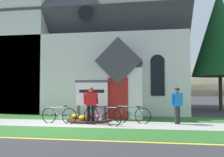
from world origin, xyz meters
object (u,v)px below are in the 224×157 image
at_px(bicycle_green, 132,115).
at_px(bicycle_orange, 102,116).
at_px(bicycle_white, 59,115).
at_px(cyclist_in_blue_jersey, 91,103).
at_px(roadside_conifer, 219,33).
at_px(church_sign, 92,94).
at_px(cyclist_in_yellow_jersey, 177,103).

relative_size(bicycle_green, bicycle_orange, 0.99).
height_order(bicycle_white, cyclist_in_blue_jersey, cyclist_in_blue_jersey).
distance_m(bicycle_white, cyclist_in_blue_jersey, 1.51).
bearing_deg(roadside_conifer, bicycle_green, -128.22).
relative_size(bicycle_white, cyclist_in_blue_jersey, 1.07).
height_order(church_sign, cyclist_in_blue_jersey, church_sign).
bearing_deg(cyclist_in_blue_jersey, roadside_conifer, 45.39).
height_order(bicycle_green, cyclist_in_blue_jersey, cyclist_in_blue_jersey).
bearing_deg(bicycle_orange, bicycle_green, 35.26).
bearing_deg(cyclist_in_yellow_jersey, bicycle_green, -178.82).
distance_m(church_sign, bicycle_green, 2.46).
relative_size(bicycle_white, roadside_conifer, 0.20).
bearing_deg(bicycle_green, cyclist_in_yellow_jersey, 1.18).
distance_m(church_sign, bicycle_white, 2.11).
bearing_deg(bicycle_green, bicycle_white, -169.64).
bearing_deg(bicycle_green, roadside_conifer, 51.78).
distance_m(church_sign, cyclist_in_blue_jersey, 1.38).
height_order(bicycle_green, bicycle_orange, bicycle_orange).
xyz_separation_m(bicycle_green, bicycle_orange, (-1.19, -0.84, 0.01)).
xyz_separation_m(bicycle_orange, cyclist_in_yellow_jersey, (3.17, 0.88, 0.53)).
xyz_separation_m(church_sign, cyclist_in_yellow_jersey, (4.05, -0.94, -0.35)).
bearing_deg(cyclist_in_yellow_jersey, roadside_conifer, 62.41).
relative_size(bicycle_green, cyclist_in_blue_jersey, 1.07).
distance_m(bicycle_orange, cyclist_in_blue_jersey, 0.96).
relative_size(bicycle_white, bicycle_orange, 0.99).
distance_m(church_sign, cyclist_in_yellow_jersey, 4.17).
bearing_deg(bicycle_white, bicycle_green, 10.36).
height_order(bicycle_orange, roadside_conifer, roadside_conifer).
height_order(bicycle_white, bicycle_orange, bicycle_orange).
distance_m(church_sign, roadside_conifer, 11.03).
bearing_deg(bicycle_white, cyclist_in_blue_jersey, 10.13).
height_order(bicycle_green, cyclist_in_yellow_jersey, cyclist_in_yellow_jersey).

